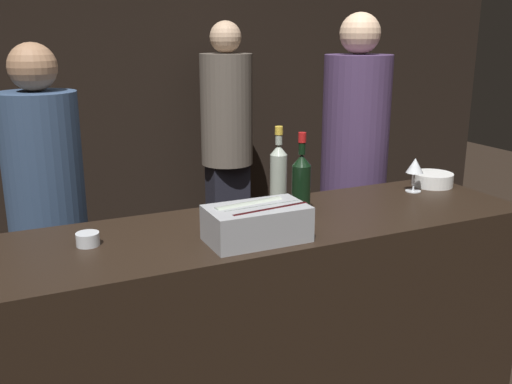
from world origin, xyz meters
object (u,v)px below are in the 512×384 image
at_px(bowl_white, 432,179).
at_px(person_blond_tee, 227,138).
at_px(wine_glass, 415,167).
at_px(person_in_hoodie, 354,164).
at_px(ice_bin_with_bottles, 258,221).
at_px(person_grey_polo, 47,207).
at_px(candle_votive, 88,239).
at_px(rose_wine_bottle, 278,172).
at_px(red_wine_bottle_burgundy, 301,181).

bearing_deg(bowl_white, person_blond_tee, 105.30).
relative_size(wine_glass, person_in_hoodie, 0.09).
height_order(ice_bin_with_bottles, person_grey_polo, person_grey_polo).
xyz_separation_m(person_in_hoodie, person_blond_tee, (-0.30, 1.09, -0.01)).
height_order(bowl_white, candle_votive, bowl_white).
xyz_separation_m(rose_wine_bottle, person_grey_polo, (-0.88, 0.61, -0.21)).
distance_m(ice_bin_with_bottles, person_grey_polo, 1.15).
bearing_deg(wine_glass, person_grey_polo, 156.07).
bearing_deg(candle_votive, bowl_white, 4.37).
distance_m(person_in_hoodie, person_blond_tee, 1.13).
distance_m(red_wine_bottle_burgundy, person_in_hoodie, 0.88).
xyz_separation_m(red_wine_bottle_burgundy, person_in_hoodie, (0.65, 0.58, -0.12)).
relative_size(ice_bin_with_bottles, candle_votive, 4.45).
distance_m(wine_glass, rose_wine_bottle, 0.66).
relative_size(bowl_white, candle_votive, 2.38).
distance_m(wine_glass, person_grey_polo, 1.70).
xyz_separation_m(rose_wine_bottle, person_blond_tee, (0.38, 1.53, -0.14)).
relative_size(candle_votive, person_blond_tee, 0.05).
relative_size(candle_votive, red_wine_bottle_burgundy, 0.24).
height_order(person_in_hoodie, person_blond_tee, person_in_hoodie).
bearing_deg(rose_wine_bottle, ice_bin_with_bottles, -126.28).
bearing_deg(ice_bin_with_bottles, bowl_white, 16.75).
height_order(wine_glass, person_grey_polo, person_grey_polo).
bearing_deg(bowl_white, person_grey_polo, 159.26).
bearing_deg(ice_bin_with_bottles, person_in_hoodie, 40.11).
distance_m(ice_bin_with_bottles, candle_votive, 0.59).
distance_m(candle_votive, person_blond_tee, 2.06).
distance_m(ice_bin_with_bottles, wine_glass, 0.96).
height_order(red_wine_bottle_burgundy, person_grey_polo, person_grey_polo).
distance_m(rose_wine_bottle, person_blond_tee, 1.58).
distance_m(bowl_white, candle_votive, 1.63).
xyz_separation_m(bowl_white, person_blond_tee, (-0.43, 1.56, -0.03)).
bearing_deg(bowl_white, candle_votive, -175.63).
distance_m(person_in_hoodie, person_grey_polo, 1.58).
height_order(candle_votive, person_in_hoodie, person_in_hoodie).
height_order(rose_wine_bottle, person_grey_polo, person_grey_polo).
distance_m(wine_glass, person_in_hoodie, 0.53).
bearing_deg(rose_wine_bottle, red_wine_bottle_burgundy, -78.16).
xyz_separation_m(ice_bin_with_bottles, wine_glass, (0.92, 0.28, 0.04)).
bearing_deg(ice_bin_with_bottles, red_wine_bottle_burgundy, 36.20).
bearing_deg(person_in_hoodie, person_grey_polo, -45.37).
bearing_deg(person_blond_tee, candle_votive, -143.63).
bearing_deg(rose_wine_bottle, person_grey_polo, 145.56).
bearing_deg(bowl_white, ice_bin_with_bottles, -163.25).
xyz_separation_m(ice_bin_with_bottles, red_wine_bottle_burgundy, (0.29, 0.21, 0.06)).
xyz_separation_m(rose_wine_bottle, red_wine_bottle_burgundy, (0.03, -0.14, -0.01)).
bearing_deg(person_blond_tee, ice_bin_with_bottles, -127.13).
height_order(bowl_white, rose_wine_bottle, rose_wine_bottle).
height_order(wine_glass, red_wine_bottle_burgundy, red_wine_bottle_burgundy).
bearing_deg(person_blond_tee, person_grey_polo, -162.24).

